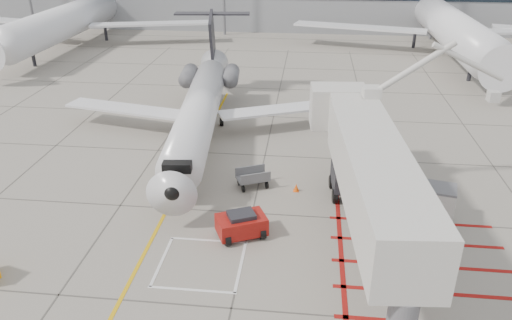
# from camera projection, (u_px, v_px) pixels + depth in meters

# --- Properties ---
(ground_plane) EXTENTS (260.00, 260.00, 0.00)m
(ground_plane) POSITION_uv_depth(u_px,v_px,m) (243.00, 254.00, 25.59)
(ground_plane) COLOR gray
(ground_plane) RESTS_ON ground
(regional_jet) EXTENTS (26.29, 31.80, 7.77)m
(regional_jet) POSITION_uv_depth(u_px,v_px,m) (195.00, 101.00, 35.39)
(regional_jet) COLOR silver
(regional_jet) RESTS_ON ground_plane
(jet_bridge) EXTENTS (10.84, 20.34, 7.87)m
(jet_bridge) POSITION_uv_depth(u_px,v_px,m) (374.00, 188.00, 23.84)
(jet_bridge) COLOR silver
(jet_bridge) RESTS_ON ground_plane
(pushback_tug) EXTENTS (3.02, 2.54, 1.50)m
(pushback_tug) POSITION_uv_depth(u_px,v_px,m) (241.00, 224.00, 26.79)
(pushback_tug) COLOR maroon
(pushback_tug) RESTS_ON ground_plane
(baggage_cart) EXTENTS (2.34, 1.97, 1.26)m
(baggage_cart) POSITION_uv_depth(u_px,v_px,m) (253.00, 178.00, 31.83)
(baggage_cart) COLOR slate
(baggage_cart) RESTS_ON ground_plane
(ground_power_unit) EXTENTS (3.04, 2.20, 2.17)m
(ground_power_unit) POSITION_uv_depth(u_px,v_px,m) (428.00, 203.00, 28.14)
(ground_power_unit) COLOR #BBB8B2
(ground_power_unit) RESTS_ON ground_plane
(cone_nose) EXTENTS (0.41, 0.41, 0.57)m
(cone_nose) POSITION_uv_depth(u_px,v_px,m) (180.00, 207.00, 29.28)
(cone_nose) COLOR #E2420B
(cone_nose) RESTS_ON ground_plane
(cone_side) EXTENTS (0.37, 0.37, 0.51)m
(cone_side) POSITION_uv_depth(u_px,v_px,m) (296.00, 187.00, 31.46)
(cone_side) COLOR #EE520C
(cone_side) RESTS_ON ground_plane
(bg_aircraft_c) EXTENTS (38.65, 42.95, 12.88)m
(bg_aircraft_c) POSITION_uv_depth(u_px,v_px,m) (450.00, 1.00, 62.05)
(bg_aircraft_c) COLOR silver
(bg_aircraft_c) RESTS_ON ground_plane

